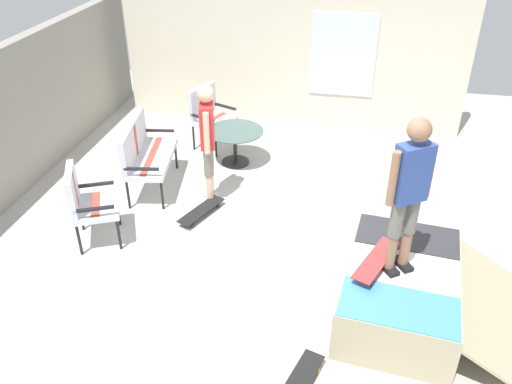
{
  "coord_description": "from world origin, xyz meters",
  "views": [
    {
      "loc": [
        -5.29,
        -0.72,
        4.06
      ],
      "look_at": [
        0.09,
        0.37,
        0.7
      ],
      "focal_mm": 37.2,
      "sensor_mm": 36.0,
      "label": 1
    }
  ],
  "objects_px": {
    "patio_chair_by_wall": "(85,199)",
    "patio_chair_near_house": "(208,112)",
    "person_watching": "(207,136)",
    "skateboard_spare": "(298,384)",
    "skate_ramp": "(403,290)",
    "skateboard_on_ramp": "(376,260)",
    "person_skater": "(409,187)",
    "patio_bench": "(143,150)",
    "patio_table": "(235,140)",
    "skateboard_by_bench": "(201,211)"
  },
  "relations": [
    {
      "from": "patio_chair_by_wall",
      "to": "patio_chair_near_house",
      "type": "bearing_deg",
      "value": -14.05
    },
    {
      "from": "person_watching",
      "to": "skateboard_spare",
      "type": "relative_size",
      "value": 2.08
    },
    {
      "from": "skate_ramp",
      "to": "skateboard_on_ramp",
      "type": "bearing_deg",
      "value": 97.26
    },
    {
      "from": "patio_chair_near_house",
      "to": "person_skater",
      "type": "distance_m",
      "value": 4.64
    },
    {
      "from": "patio_bench",
      "to": "patio_table",
      "type": "distance_m",
      "value": 1.51
    },
    {
      "from": "skate_ramp",
      "to": "person_watching",
      "type": "distance_m",
      "value": 3.2
    },
    {
      "from": "skate_ramp",
      "to": "skateboard_spare",
      "type": "relative_size",
      "value": 2.52
    },
    {
      "from": "patio_chair_near_house",
      "to": "person_watching",
      "type": "height_order",
      "value": "person_watching"
    },
    {
      "from": "patio_table",
      "to": "person_skater",
      "type": "bearing_deg",
      "value": -140.88
    },
    {
      "from": "skate_ramp",
      "to": "skateboard_spare",
      "type": "height_order",
      "value": "skate_ramp"
    },
    {
      "from": "person_watching",
      "to": "patio_table",
      "type": "bearing_deg",
      "value": -4.29
    },
    {
      "from": "patio_bench",
      "to": "patio_chair_by_wall",
      "type": "bearing_deg",
      "value": 172.06
    },
    {
      "from": "skateboard_by_bench",
      "to": "skate_ramp",
      "type": "bearing_deg",
      "value": -117.09
    },
    {
      "from": "person_watching",
      "to": "skateboard_by_bench",
      "type": "xyz_separation_m",
      "value": [
        -0.42,
        0.01,
        -0.92
      ]
    },
    {
      "from": "patio_chair_by_wall",
      "to": "patio_table",
      "type": "height_order",
      "value": "patio_chair_by_wall"
    },
    {
      "from": "skate_ramp",
      "to": "patio_chair_near_house",
      "type": "distance_m",
      "value": 4.62
    },
    {
      "from": "skateboard_by_bench",
      "to": "skateboard_on_ramp",
      "type": "relative_size",
      "value": 1.0
    },
    {
      "from": "patio_table",
      "to": "patio_chair_by_wall",
      "type": "bearing_deg",
      "value": 151.37
    },
    {
      "from": "patio_chair_by_wall",
      "to": "skateboard_by_bench",
      "type": "xyz_separation_m",
      "value": [
        0.81,
        -1.2,
        -0.53
      ]
    },
    {
      "from": "skate_ramp",
      "to": "person_skater",
      "type": "height_order",
      "value": "person_skater"
    },
    {
      "from": "skate_ramp",
      "to": "skateboard_by_bench",
      "type": "distance_m",
      "value": 2.93
    },
    {
      "from": "person_skater",
      "to": "skateboard_by_bench",
      "type": "bearing_deg",
      "value": 61.45
    },
    {
      "from": "patio_table",
      "to": "person_watching",
      "type": "height_order",
      "value": "person_watching"
    },
    {
      "from": "person_skater",
      "to": "patio_table",
      "type": "bearing_deg",
      "value": 39.12
    },
    {
      "from": "patio_chair_near_house",
      "to": "person_watching",
      "type": "xyz_separation_m",
      "value": [
        -1.69,
        -0.49,
        0.39
      ]
    },
    {
      "from": "skateboard_by_bench",
      "to": "skateboard_spare",
      "type": "relative_size",
      "value": 0.99
    },
    {
      "from": "skateboard_on_ramp",
      "to": "patio_chair_by_wall",
      "type": "bearing_deg",
      "value": 80.87
    },
    {
      "from": "skateboard_by_bench",
      "to": "skateboard_spare",
      "type": "distance_m",
      "value": 3.05
    },
    {
      "from": "person_watching",
      "to": "patio_bench",
      "type": "bearing_deg",
      "value": 81.0
    },
    {
      "from": "skate_ramp",
      "to": "patio_bench",
      "type": "height_order",
      "value": "patio_bench"
    },
    {
      "from": "patio_table",
      "to": "person_skater",
      "type": "relative_size",
      "value": 0.55
    },
    {
      "from": "patio_chair_near_house",
      "to": "person_skater",
      "type": "xyz_separation_m",
      "value": [
        -3.45,
        -2.95,
        0.93
      ]
    },
    {
      "from": "patio_bench",
      "to": "skateboard_spare",
      "type": "height_order",
      "value": "patio_bench"
    },
    {
      "from": "patio_chair_near_house",
      "to": "skateboard_spare",
      "type": "relative_size",
      "value": 1.24
    },
    {
      "from": "person_watching",
      "to": "person_skater",
      "type": "height_order",
      "value": "person_skater"
    },
    {
      "from": "patio_table",
      "to": "skateboard_by_bench",
      "type": "relative_size",
      "value": 1.1
    },
    {
      "from": "patio_bench",
      "to": "patio_chair_near_house",
      "type": "distance_m",
      "value": 1.62
    },
    {
      "from": "patio_chair_by_wall",
      "to": "person_skater",
      "type": "bearing_deg",
      "value": -98.32
    },
    {
      "from": "skate_ramp",
      "to": "patio_chair_near_house",
      "type": "height_order",
      "value": "patio_chair_near_house"
    },
    {
      "from": "patio_bench",
      "to": "person_watching",
      "type": "distance_m",
      "value": 1.11
    },
    {
      "from": "person_watching",
      "to": "skateboard_by_bench",
      "type": "bearing_deg",
      "value": 178.38
    },
    {
      "from": "person_watching",
      "to": "skate_ramp",
      "type": "bearing_deg",
      "value": -124.06
    },
    {
      "from": "patio_chair_near_house",
      "to": "skateboard_by_bench",
      "type": "height_order",
      "value": "patio_chair_near_house"
    },
    {
      "from": "patio_chair_by_wall",
      "to": "skateboard_on_ramp",
      "type": "height_order",
      "value": "patio_chair_by_wall"
    },
    {
      "from": "skate_ramp",
      "to": "patio_table",
      "type": "bearing_deg",
      "value": 40.7
    },
    {
      "from": "patio_chair_near_house",
      "to": "patio_table",
      "type": "bearing_deg",
      "value": -132.68
    },
    {
      "from": "patio_chair_by_wall",
      "to": "skateboard_on_ramp",
      "type": "bearing_deg",
      "value": -99.13
    },
    {
      "from": "patio_chair_near_house",
      "to": "skateboard_on_ramp",
      "type": "xyz_separation_m",
      "value": [
        -3.48,
        -2.76,
        0.06
      ]
    },
    {
      "from": "patio_chair_by_wall",
      "to": "person_skater",
      "type": "xyz_separation_m",
      "value": [
        -0.54,
        -3.68,
        0.93
      ]
    },
    {
      "from": "skate_ramp",
      "to": "patio_chair_near_house",
      "type": "bearing_deg",
      "value": 41.82
    }
  ]
}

